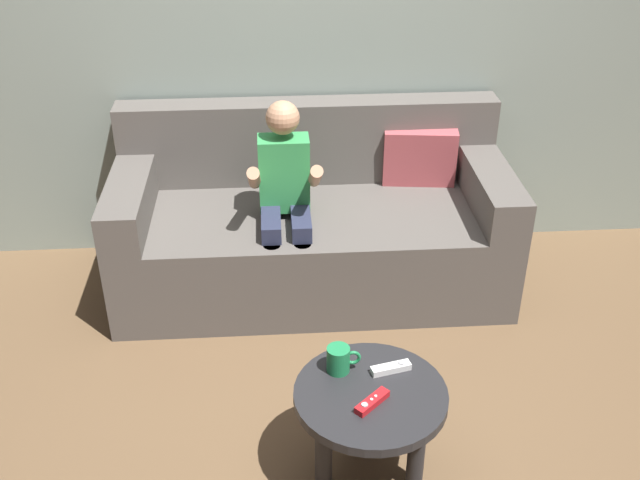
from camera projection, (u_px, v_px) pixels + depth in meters
ground_plane at (323, 444)px, 2.83m from camera, size 8.98×8.98×0.00m
wall_back at (300, 6)px, 3.49m from camera, size 4.49×0.05×2.50m
couch at (313, 226)px, 3.64m from camera, size 1.84×0.80×0.83m
person_seated_on_couch at (285, 197)px, 3.34m from camera, size 0.32×0.39×0.97m
coffee_table at (370, 408)px, 2.54m from camera, size 0.52×0.52×0.40m
game_remote_red_near_edge at (372, 402)px, 2.43m from camera, size 0.13×0.12×0.03m
game_remote_white_center at (391, 368)px, 2.57m from camera, size 0.14×0.07×0.03m
coffee_mug at (339, 359)px, 2.56m from camera, size 0.12×0.08×0.09m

